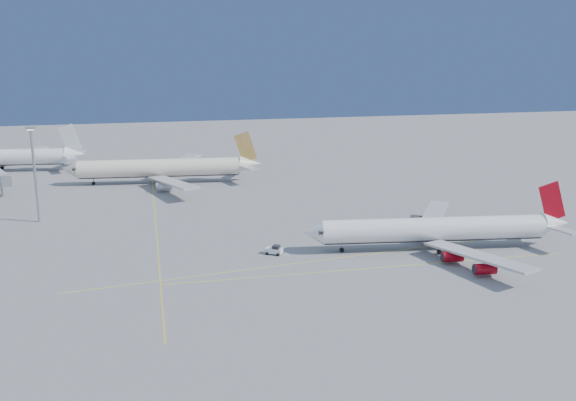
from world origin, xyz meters
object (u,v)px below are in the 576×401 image
object	(u,v)px
airliner_virgin	(440,229)
airliner_etihad	(164,168)
pushback_tug	(274,250)
light_mast	(34,167)

from	to	relation	value
airliner_virgin	airliner_etihad	size ratio (longest dim) A/B	0.96
airliner_etihad	pushback_tug	xyz separation A→B (m)	(21.80, -81.26, -4.28)
pushback_tug	light_mast	bearing A→B (deg)	176.35
airliner_virgin	airliner_etihad	distance (m)	104.76
airliner_virgin	pushback_tug	bearing A→B (deg)	-179.90
airliner_virgin	light_mast	bearing A→B (deg)	161.62
airliner_virgin	pushback_tug	xyz separation A→B (m)	(-38.32, 4.52, -3.74)
pushback_tug	airliner_virgin	bearing A→B (deg)	24.99
airliner_virgin	pushback_tug	world-z (taller)	airliner_virgin
airliner_virgin	airliner_etihad	xyz separation A→B (m)	(-60.12, 85.78, 0.54)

